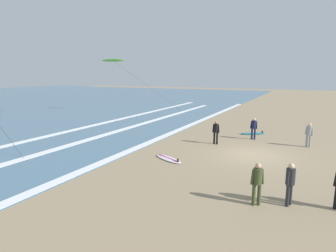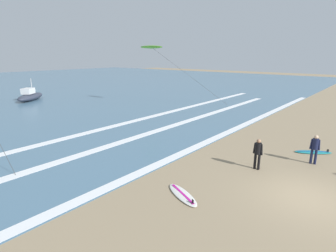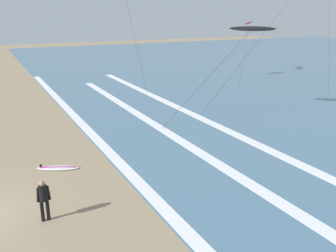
{
  "view_description": "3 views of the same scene",
  "coord_description": "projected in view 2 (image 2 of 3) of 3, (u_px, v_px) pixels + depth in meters",
  "views": [
    {
      "loc": [
        -16.07,
        -2.53,
        4.67
      ],
      "look_at": [
        -0.89,
        5.23,
        1.44
      ],
      "focal_mm": 28.9,
      "sensor_mm": 36.0,
      "label": 1
    },
    {
      "loc": [
        -11.27,
        -1.86,
        5.66
      ],
      "look_at": [
        -0.82,
        6.73,
        2.07
      ],
      "focal_mm": 28.88,
      "sensor_mm": 36.0,
      "label": 2
    },
    {
      "loc": [
        14.14,
        1.4,
        7.39
      ],
      "look_at": [
        0.9,
        8.12,
        2.75
      ],
      "focal_mm": 39.18,
      "sensor_mm": 36.0,
      "label": 3
    }
  ],
  "objects": [
    {
      "name": "ground_plane",
      "position": [
        308.0,
        198.0,
        11.01
      ],
      "size": [
        160.0,
        160.0,
        0.0
      ],
      "primitive_type": "plane",
      "color": "#937F60"
    },
    {
      "name": "wave_foam_shoreline",
      "position": [
        155.0,
        166.0,
        14.14
      ],
      "size": [
        59.97,
        0.61,
        0.01
      ],
      "primitive_type": "cube",
      "color": "white",
      "rests_on": "ocean_surface"
    },
    {
      "name": "wave_foam_mid_break",
      "position": [
        117.0,
        143.0,
        17.71
      ],
      "size": [
        48.54,
        0.7,
        0.01
      ],
      "primitive_type": "cube",
      "color": "white",
      "rests_on": "ocean_surface"
    },
    {
      "name": "wave_foam_outer_break",
      "position": [
        80.0,
        135.0,
        19.65
      ],
      "size": [
        56.29,
        0.73,
        0.01
      ],
      "primitive_type": "cube",
      "color": "white",
      "rests_on": "ocean_surface"
    },
    {
      "name": "surfer_foreground_main",
      "position": [
        315.0,
        147.0,
        14.21
      ],
      "size": [
        0.32,
        0.52,
        1.6
      ],
      "color": "#141938",
      "rests_on": "ground"
    },
    {
      "name": "surfer_background_far",
      "position": [
        258.0,
        151.0,
        13.55
      ],
      "size": [
        0.32,
        0.51,
        1.6
      ],
      "color": "black",
      "rests_on": "ground"
    },
    {
      "name": "surfboard_near_water",
      "position": [
        313.0,
        152.0,
        16.05
      ],
      "size": [
        1.67,
        2.08,
        0.25
      ],
      "color": "teal",
      "rests_on": "ground"
    },
    {
      "name": "surfboard_foreground_flat",
      "position": [
        183.0,
        195.0,
        11.17
      ],
      "size": [
        1.43,
        2.16,
        0.25
      ],
      "color": "silver",
      "rests_on": "ground"
    },
    {
      "name": "kite_lime_far_left",
      "position": [
        152.0,
        47.0,
        29.96
      ],
      "size": [
        6.0,
        8.47,
        6.69
      ],
      "color": "#70C628",
      "rests_on": "ground"
    },
    {
      "name": "offshore_boat",
      "position": [
        30.0,
        96.0,
        34.2
      ],
      "size": [
        5.15,
        4.54,
        2.7
      ],
      "color": "#2D3342",
      "rests_on": "ground"
    }
  ]
}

